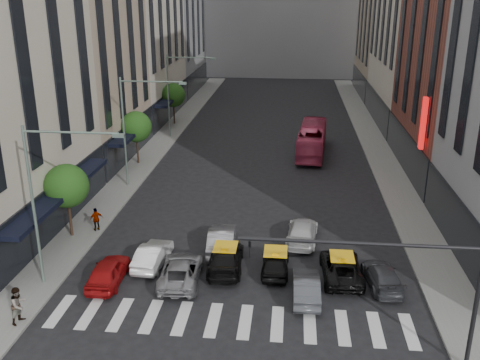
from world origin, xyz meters
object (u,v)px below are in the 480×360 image
(car_red, at_px, (108,272))
(taxi_left, at_px, (226,258))
(streetlamp_mid, at_px, (135,118))
(car_white_front, at_px, (153,255))
(streetlamp_far, at_px, (176,85))
(bus, at_px, (312,140))
(streetlamp_near, at_px, (48,186))
(taxi_center, at_px, (275,262))
(pedestrian_far, at_px, (96,219))
(pedestrian_near, at_px, (19,305))

(car_red, relative_size, taxi_left, 0.85)
(streetlamp_mid, xyz_separation_m, taxi_left, (9.01, -13.23, -5.19))
(streetlamp_mid, xyz_separation_m, car_white_front, (4.60, -13.19, -5.23))
(streetlamp_far, height_order, bus, streetlamp_far)
(streetlamp_near, relative_size, car_red, 2.16)
(car_white_front, bearing_deg, taxi_center, -176.94)
(taxi_center, bearing_deg, pedestrian_far, -19.06)
(car_white_front, distance_m, pedestrian_near, 8.29)
(streetlamp_mid, xyz_separation_m, pedestrian_near, (-0.36, -19.82, -4.80))
(streetlamp_near, height_order, taxi_center, streetlamp_near)
(car_red, bearing_deg, taxi_left, -161.40)
(car_red, bearing_deg, taxi_center, -167.95)
(car_white_front, relative_size, taxi_center, 1.04)
(streetlamp_mid, distance_m, pedestrian_near, 20.39)
(car_white_front, bearing_deg, pedestrian_far, -35.54)
(streetlamp_mid, bearing_deg, taxi_left, -55.76)
(taxi_center, relative_size, pedestrian_near, 2.04)
(streetlamp_near, bearing_deg, taxi_left, 17.10)
(pedestrian_near, bearing_deg, bus, -8.73)
(bus, bearing_deg, car_red, 70.45)
(taxi_center, distance_m, bus, 24.67)
(taxi_left, bearing_deg, streetlamp_mid, -58.60)
(taxi_center, bearing_deg, car_red, 13.19)
(car_red, bearing_deg, pedestrian_near, 54.18)
(streetlamp_mid, bearing_deg, pedestrian_far, -92.25)
(streetlamp_mid, bearing_deg, car_white_front, -70.77)
(bus, height_order, pedestrian_near, bus)
(taxi_center, distance_m, pedestrian_near, 13.91)
(taxi_left, distance_m, pedestrian_near, 11.45)
(streetlamp_far, xyz_separation_m, taxi_center, (11.94, -29.34, -5.24))
(car_red, distance_m, pedestrian_far, 7.11)
(pedestrian_near, bearing_deg, streetlamp_mid, 16.16)
(taxi_center, bearing_deg, car_white_front, -1.06)
(bus, distance_m, pedestrian_near, 34.44)
(streetlamp_near, distance_m, bus, 31.20)
(streetlamp_mid, distance_m, taxi_left, 16.83)
(streetlamp_mid, height_order, pedestrian_far, streetlamp_mid)
(car_red, xyz_separation_m, car_white_front, (1.96, 2.31, -0.04))
(car_white_front, bearing_deg, streetlamp_near, 35.65)
(taxi_left, bearing_deg, car_white_front, -3.37)
(pedestrian_far, bearing_deg, taxi_left, 117.02)
(streetlamp_mid, distance_m, pedestrian_far, 10.33)
(taxi_left, bearing_deg, streetlamp_near, 14.25)
(streetlamp_mid, height_order, taxi_center, streetlamp_mid)
(pedestrian_near, height_order, pedestrian_far, pedestrian_near)
(streetlamp_far, bearing_deg, pedestrian_far, -90.81)
(car_red, xyz_separation_m, taxi_left, (6.36, 2.27, 0.00))
(streetlamp_near, bearing_deg, streetlamp_mid, 90.00)
(streetlamp_mid, xyz_separation_m, bus, (14.70, 11.16, -4.43))
(car_white_front, height_order, taxi_left, taxi_left)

